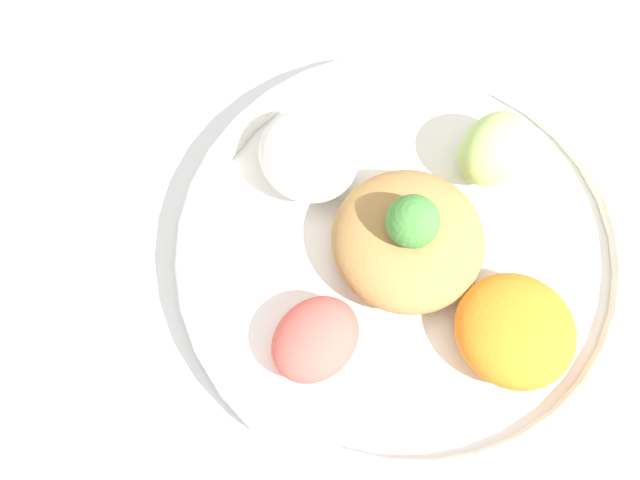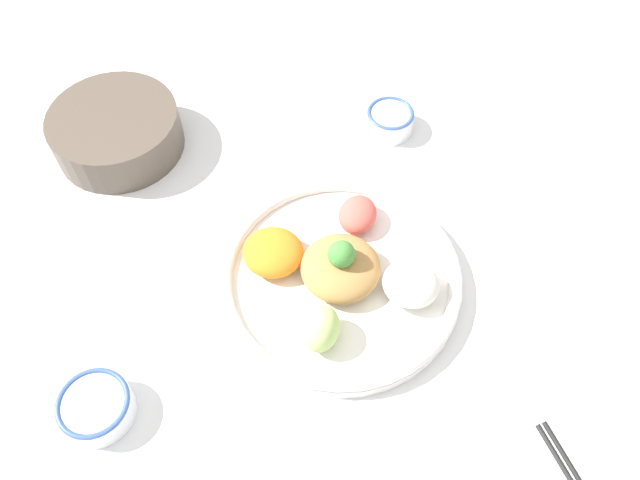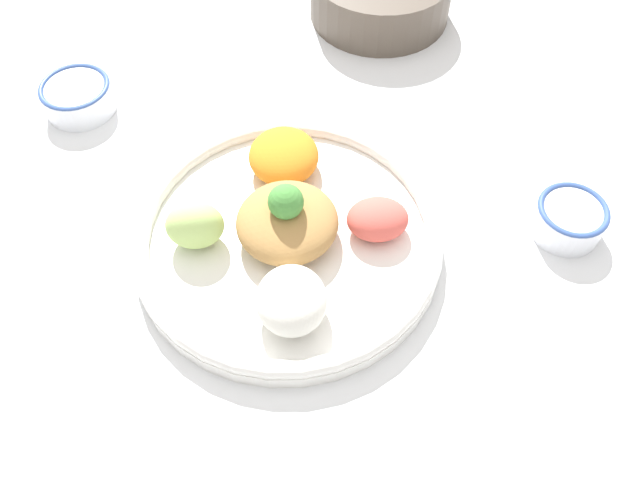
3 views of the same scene
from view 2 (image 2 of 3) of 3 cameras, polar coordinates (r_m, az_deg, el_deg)
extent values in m
plane|color=white|center=(0.96, 2.64, -3.22)|extent=(2.40, 2.40, 0.00)
cylinder|color=white|center=(0.94, 1.84, -3.70)|extent=(0.36, 0.36, 0.02)
torus|color=white|center=(0.93, 1.86, -3.23)|extent=(0.36, 0.36, 0.02)
ellipsoid|color=orange|center=(0.93, -4.31, -1.13)|extent=(0.09, 0.09, 0.05)
ellipsoid|color=#B7DB7A|center=(0.86, 0.11, -8.14)|extent=(0.07, 0.05, 0.06)
ellipsoid|color=white|center=(0.90, 8.31, -3.99)|extent=(0.08, 0.08, 0.06)
ellipsoid|color=#E55B51|center=(0.97, 3.46, 2.33)|extent=(0.07, 0.06, 0.04)
ellipsoid|color=#AD7F47|center=(0.91, 1.90, -2.57)|extent=(0.12, 0.12, 0.05)
sphere|color=#478E3D|center=(0.88, 1.96, -1.30)|extent=(0.04, 0.04, 0.04)
cylinder|color=white|center=(1.13, 6.38, 10.73)|extent=(0.08, 0.08, 0.04)
torus|color=#38569E|center=(1.12, 6.47, 11.41)|extent=(0.08, 0.08, 0.01)
cylinder|color=#5B3319|center=(1.12, 6.46, 11.31)|extent=(0.07, 0.07, 0.00)
cylinder|color=white|center=(0.90, -19.73, -14.25)|extent=(0.10, 0.10, 0.04)
torus|color=#38569E|center=(0.88, -20.07, -13.83)|extent=(0.10, 0.10, 0.01)
cylinder|color=#DBB251|center=(0.88, -20.02, -13.90)|extent=(0.08, 0.08, 0.00)
cylinder|color=#51473D|center=(1.14, -18.10, 9.42)|extent=(0.22, 0.22, 0.07)
ellipsoid|color=#E0705B|center=(1.12, -18.43, 10.26)|extent=(0.19, 0.19, 0.03)
cube|color=white|center=(1.10, 20.87, 2.94)|extent=(0.02, 0.09, 0.01)
ellipsoid|color=white|center=(1.11, 24.14, 2.11)|extent=(0.04, 0.05, 0.01)
camera|label=1|loc=(0.74, -2.45, 44.60)|focal=50.00mm
camera|label=3|loc=(0.61, 49.67, 17.67)|focal=35.00mm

